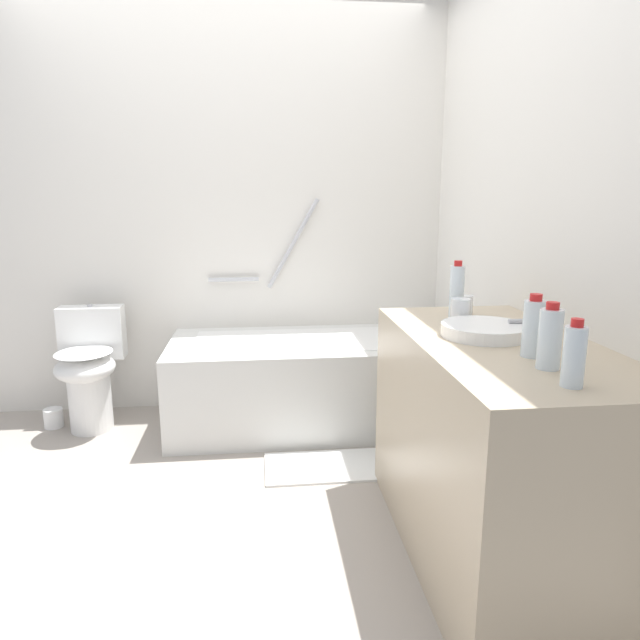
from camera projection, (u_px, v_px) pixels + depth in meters
ground_plane at (217, 496)px, 2.61m from camera, size 3.80×3.80×0.00m
wall_back_tiled at (223, 211)px, 3.57m from camera, size 3.20×0.10×2.54m
wall_right_mirror at (537, 217)px, 2.49m from camera, size 0.10×2.83×2.54m
bathtub at (311, 378)px, 3.41m from camera, size 1.67×0.77×1.35m
toilet at (89, 368)px, 3.32m from camera, size 0.38×0.47×0.73m
vanity_counter at (495, 451)px, 2.11m from camera, size 0.63×1.29×0.85m
sink_basin at (484, 330)px, 2.08m from camera, size 0.32×0.32×0.05m
sink_faucet at (532, 327)px, 2.10m from camera, size 0.12×0.15×0.06m
water_bottle_0 at (574, 356)px, 1.52m from camera, size 0.06×0.06×0.19m
water_bottle_1 at (550, 338)px, 1.68m from camera, size 0.07×0.07×0.20m
water_bottle_2 at (457, 291)px, 2.37m from camera, size 0.06×0.06×0.25m
water_bottle_3 at (534, 328)px, 1.80m from camera, size 0.07×0.07×0.21m
drinking_glass_0 at (465, 305)px, 2.47m from camera, size 0.07×0.07×0.08m
drinking_glass_1 at (460, 311)px, 2.28m from camera, size 0.08×0.08×0.10m
bath_mat at (330, 466)px, 2.89m from camera, size 0.66×0.35×0.01m
toilet_paper_roll at (54, 418)px, 3.39m from camera, size 0.11×0.11×0.11m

